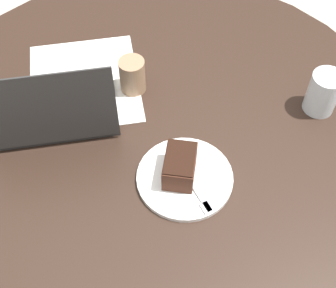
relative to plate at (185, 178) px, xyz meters
name	(u,v)px	position (x,y,z in m)	size (l,w,h in m)	color
ground_plane	(158,254)	(-0.16, 0.03, -0.78)	(12.00, 12.00, 0.00)	#B7AD9E
dining_table	(154,158)	(-0.16, 0.03, -0.13)	(1.30, 1.30, 0.77)	black
paper_document	(84,82)	(-0.40, -0.02, 0.00)	(0.42, 0.41, 0.00)	white
plate	(185,178)	(0.00, 0.00, 0.00)	(0.22, 0.22, 0.01)	white
cake_slice	(180,166)	(-0.01, -0.01, 0.04)	(0.12, 0.12, 0.07)	#472619
fork	(195,188)	(0.04, 0.00, 0.01)	(0.17, 0.05, 0.00)	silver
coffee_glass	(132,76)	(-0.31, 0.07, 0.04)	(0.07, 0.07, 0.10)	#997556
water_glass	(323,93)	(0.04, 0.41, 0.05)	(0.08, 0.08, 0.11)	silver
laptop	(50,108)	(-0.34, -0.15, 0.04)	(0.35, 0.39, 0.24)	#2D2D2D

